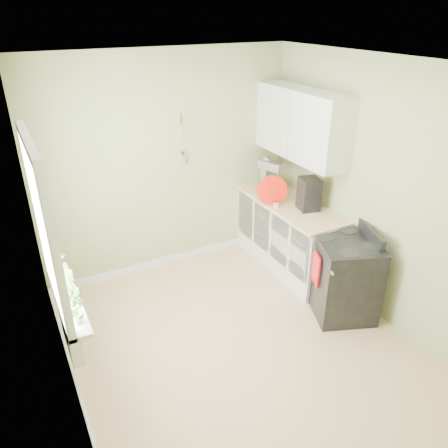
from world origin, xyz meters
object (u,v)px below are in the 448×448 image
stand_mixer (271,177)px  coffee_maker (309,195)px  stove (344,276)px  kettle (263,191)px

stand_mixer → coffee_maker: 0.73m
stove → coffee_maker: 1.04m
kettle → coffee_maker: size_ratio=0.43×
stove → coffee_maker: bearing=84.5°
kettle → coffee_maker: 0.63m
stand_mixer → coffee_maker: stand_mixer is taller
stove → coffee_maker: (0.08, 0.81, 0.65)m
stand_mixer → coffee_maker: bearing=-85.5°
stove → stand_mixer: stand_mixer is taller
stove → kettle: kettle is taller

